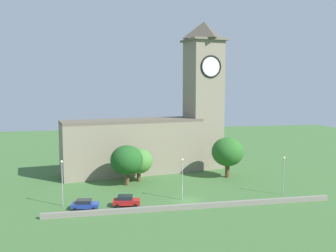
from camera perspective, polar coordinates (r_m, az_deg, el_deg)
The scene contains 11 objects.
ground_plane at distance 82.58m, azimuth 0.40°, elevation -8.23°, with size 200.00×200.00×0.00m, color #3D6633.
church at distance 90.30m, azimuth -1.19°, elevation -0.02°, with size 40.06×15.49×36.03m.
quay_barrier at distance 64.44m, azimuth 4.01°, elevation -12.02°, with size 49.31×0.70×0.84m, color gray.
car_blue at distance 65.43m, azimuth -12.47°, elevation -11.50°, with size 4.67×2.85×1.63m.
car_red at distance 65.71m, azimuth -6.33°, elevation -11.19°, with size 4.75×2.86×1.91m.
streetlamp_west_end at distance 66.82m, azimuth -15.75°, elevation -7.32°, with size 0.44×0.44×7.93m.
streetlamp_west_mid at distance 67.89m, azimuth 2.17°, elevation -7.07°, with size 0.44×0.44×7.55m.
streetlamp_central at distance 74.23m, azimuth 17.11°, elevation -6.33°, with size 0.44×0.44×7.25m.
tree_riverside_east at distance 85.10m, azimuth 9.01°, elevation -3.89°, with size 7.13×7.13×9.03m.
tree_churchyard at distance 81.01m, azimuth -4.47°, elevation -5.30°, with size 5.97×5.97×7.17m.
tree_by_tower at distance 78.15m, azimuth -6.27°, elevation -5.16°, with size 6.71×6.71×8.29m.
Camera 1 is at (-16.43, -63.29, 20.48)m, focal length 40.27 mm.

